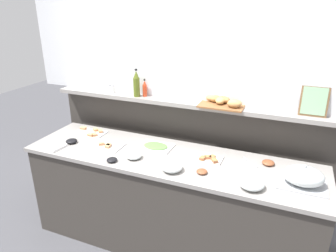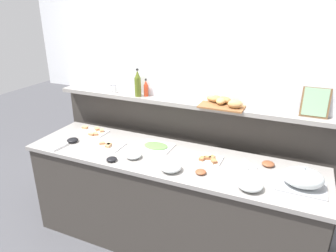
% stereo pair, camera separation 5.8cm
% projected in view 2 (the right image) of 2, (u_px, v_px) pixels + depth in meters
% --- Properties ---
extents(ground_plane, '(12.00, 12.00, 0.00)m').
position_uv_depth(ground_plane, '(189.00, 207.00, 3.49)').
color(ground_plane, '#4C4C51').
extents(buffet_counter, '(2.59, 0.70, 0.93)m').
position_uv_depth(buffet_counter, '(168.00, 201.00, 2.81)').
color(buffet_counter, '#3D3833').
rests_on(buffet_counter, ground_plane).
extents(back_ledge_unit, '(2.87, 0.22, 1.29)m').
position_uv_depth(back_ledge_unit, '(189.00, 157.00, 3.18)').
color(back_ledge_unit, '#3D3833').
rests_on(back_ledge_unit, ground_plane).
extents(upper_wall_panel, '(3.47, 0.08, 1.31)m').
position_uv_depth(upper_wall_panel, '(193.00, 29.00, 2.73)').
color(upper_wall_panel, white).
rests_on(upper_wall_panel, back_ledge_unit).
extents(sandwich_platter_front, '(0.31, 0.21, 0.04)m').
position_uv_depth(sandwich_platter_front, '(92.00, 132.00, 3.12)').
color(sandwich_platter_front, white).
rests_on(sandwich_platter_front, buffet_counter).
extents(sandwich_platter_side, '(0.36, 0.17, 0.04)m').
position_uv_depth(sandwich_platter_side, '(203.00, 158.00, 2.60)').
color(sandwich_platter_side, white).
rests_on(sandwich_platter_side, buffet_counter).
extents(sandwich_platter_rear, '(0.31, 0.21, 0.04)m').
position_uv_depth(sandwich_platter_rear, '(106.00, 145.00, 2.84)').
color(sandwich_platter_rear, silver).
rests_on(sandwich_platter_rear, buffet_counter).
extents(cold_cuts_platter, '(0.31, 0.23, 0.02)m').
position_uv_depth(cold_cuts_platter, '(156.00, 146.00, 2.81)').
color(cold_cuts_platter, white).
rests_on(cold_cuts_platter, buffet_counter).
extents(serving_cloche, '(0.34, 0.24, 0.17)m').
position_uv_depth(serving_cloche, '(303.00, 178.00, 2.17)').
color(serving_cloche, '#B7BABF').
rests_on(serving_cloche, buffet_counter).
extents(glass_bowl_large, '(0.14, 0.14, 0.05)m').
position_uv_depth(glass_bowl_large, '(133.00, 155.00, 2.61)').
color(glass_bowl_large, silver).
rests_on(glass_bowl_large, buffet_counter).
extents(glass_bowl_medium, '(0.18, 0.18, 0.07)m').
position_uv_depth(glass_bowl_medium, '(250.00, 185.00, 2.17)').
color(glass_bowl_medium, silver).
rests_on(glass_bowl_medium, buffet_counter).
extents(glass_bowl_small, '(0.17, 0.17, 0.07)m').
position_uv_depth(glass_bowl_small, '(171.00, 167.00, 2.41)').
color(glass_bowl_small, silver).
rests_on(glass_bowl_small, buffet_counter).
extents(condiment_bowl_cream, '(0.09, 0.09, 0.03)m').
position_uv_depth(condiment_bowl_cream, '(112.00, 159.00, 2.56)').
color(condiment_bowl_cream, black).
rests_on(condiment_bowl_cream, buffet_counter).
extents(condiment_bowl_teal, '(0.11, 0.11, 0.04)m').
position_uv_depth(condiment_bowl_teal, '(73.00, 140.00, 2.91)').
color(condiment_bowl_teal, black).
rests_on(condiment_bowl_teal, buffet_counter).
extents(condiment_bowl_dark, '(0.10, 0.10, 0.04)m').
position_uv_depth(condiment_bowl_dark, '(268.00, 164.00, 2.48)').
color(condiment_bowl_dark, brown).
rests_on(condiment_bowl_dark, buffet_counter).
extents(condiment_bowl_red, '(0.09, 0.09, 0.03)m').
position_uv_depth(condiment_bowl_red, '(201.00, 172.00, 2.37)').
color(condiment_bowl_red, brown).
rests_on(condiment_bowl_red, buffet_counter).
extents(serving_tongs, '(0.14, 0.18, 0.01)m').
position_uv_depth(serving_tongs, '(248.00, 163.00, 2.52)').
color(serving_tongs, '#B7BABF').
rests_on(serving_tongs, buffet_counter).
extents(napkin_stack, '(0.19, 0.19, 0.02)m').
position_uv_depth(napkin_stack, '(55.00, 145.00, 2.82)').
color(napkin_stack, white).
rests_on(napkin_stack, buffet_counter).
extents(olive_oil_bottle, '(0.06, 0.06, 0.28)m').
position_uv_depth(olive_oil_bottle, '(138.00, 84.00, 3.02)').
color(olive_oil_bottle, '#56661E').
rests_on(olive_oil_bottle, back_ledge_unit).
extents(hot_sauce_bottle, '(0.04, 0.04, 0.18)m').
position_uv_depth(hot_sauce_bottle, '(146.00, 89.00, 3.04)').
color(hot_sauce_bottle, red).
rests_on(hot_sauce_bottle, back_ledge_unit).
extents(salt_shaker, '(0.03, 0.03, 0.09)m').
position_uv_depth(salt_shaker, '(111.00, 88.00, 3.19)').
color(salt_shaker, white).
rests_on(salt_shaker, back_ledge_unit).
extents(pepper_shaker, '(0.03, 0.03, 0.09)m').
position_uv_depth(pepper_shaker, '(115.00, 89.00, 3.17)').
color(pepper_shaker, white).
rests_on(pepper_shaker, back_ledge_unit).
extents(bread_basket, '(0.40, 0.28, 0.08)m').
position_uv_depth(bread_basket, '(224.00, 102.00, 2.76)').
color(bread_basket, brown).
rests_on(bread_basket, back_ledge_unit).
extents(framed_picture, '(0.22, 0.07, 0.25)m').
position_uv_depth(framed_picture, '(315.00, 102.00, 2.47)').
color(framed_picture, brown).
rests_on(framed_picture, back_ledge_unit).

